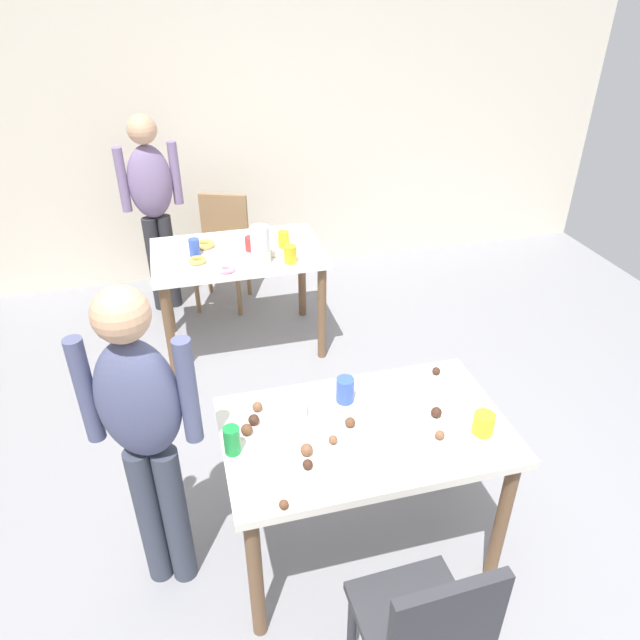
{
  "coord_description": "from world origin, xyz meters",
  "views": [
    {
      "loc": [
        -0.71,
        -1.7,
        2.41
      ],
      "look_at": [
        -0.08,
        0.68,
        0.9
      ],
      "focal_mm": 32.84,
      "sensor_mm": 36.0,
      "label": 1
    }
  ],
  "objects_px": {
    "chair_near_table": "(426,629)",
    "pitcher_far": "(260,246)",
    "soda_can": "(232,440)",
    "mixing_bowl": "(288,409)",
    "dining_table_far": "(239,265)",
    "chair_far_table": "(223,244)",
    "person_adult_far": "(153,199)",
    "dining_table_near": "(365,446)",
    "person_girl_near": "(144,426)"
  },
  "relations": [
    {
      "from": "chair_near_table",
      "to": "mixing_bowl",
      "type": "height_order",
      "value": "chair_near_table"
    },
    {
      "from": "chair_near_table",
      "to": "person_adult_far",
      "type": "xyz_separation_m",
      "value": [
        -0.78,
        3.33,
        0.42
      ]
    },
    {
      "from": "dining_table_near",
      "to": "person_adult_far",
      "type": "distance_m",
      "value": 2.73
    },
    {
      "from": "chair_near_table",
      "to": "person_adult_far",
      "type": "distance_m",
      "value": 3.45
    },
    {
      "from": "chair_far_table",
      "to": "person_adult_far",
      "type": "bearing_deg",
      "value": -179.71
    },
    {
      "from": "person_girl_near",
      "to": "soda_can",
      "type": "distance_m",
      "value": 0.34
    },
    {
      "from": "chair_near_table",
      "to": "chair_far_table",
      "type": "distance_m",
      "value": 3.35
    },
    {
      "from": "dining_table_far",
      "to": "person_adult_far",
      "type": "relative_size",
      "value": 0.75
    },
    {
      "from": "person_girl_near",
      "to": "mixing_bowl",
      "type": "xyz_separation_m",
      "value": [
        0.58,
        0.07,
        -0.1
      ]
    },
    {
      "from": "dining_table_far",
      "to": "chair_far_table",
      "type": "relative_size",
      "value": 1.31
    },
    {
      "from": "dining_table_near",
      "to": "person_girl_near",
      "type": "xyz_separation_m",
      "value": [
        -0.88,
        0.07,
        0.25
      ]
    },
    {
      "from": "chair_far_table",
      "to": "person_adult_far",
      "type": "relative_size",
      "value": 0.57
    },
    {
      "from": "dining_table_far",
      "to": "mixing_bowl",
      "type": "distance_m",
      "value": 1.75
    },
    {
      "from": "chair_far_table",
      "to": "soda_can",
      "type": "relative_size",
      "value": 7.13
    },
    {
      "from": "dining_table_far",
      "to": "chair_near_table",
      "type": "height_order",
      "value": "chair_near_table"
    },
    {
      "from": "chair_near_table",
      "to": "dining_table_far",
      "type": "bearing_deg",
      "value": 95.63
    },
    {
      "from": "chair_near_table",
      "to": "pitcher_far",
      "type": "relative_size",
      "value": 3.43
    },
    {
      "from": "chair_far_table",
      "to": "person_adult_far",
      "type": "distance_m",
      "value": 0.64
    },
    {
      "from": "dining_table_far",
      "to": "person_girl_near",
      "type": "bearing_deg",
      "value": -108.23
    },
    {
      "from": "chair_far_table",
      "to": "soda_can",
      "type": "distance_m",
      "value": 2.63
    },
    {
      "from": "person_adult_far",
      "to": "chair_far_table",
      "type": "bearing_deg",
      "value": 0.29
    },
    {
      "from": "dining_table_near",
      "to": "soda_can",
      "type": "xyz_separation_m",
      "value": [
        -0.55,
        -0.0,
        0.17
      ]
    },
    {
      "from": "dining_table_near",
      "to": "person_adult_far",
      "type": "xyz_separation_m",
      "value": [
        -0.8,
        2.6,
        0.27
      ]
    },
    {
      "from": "dining_table_near",
      "to": "soda_can",
      "type": "distance_m",
      "value": 0.58
    },
    {
      "from": "chair_near_table",
      "to": "person_adult_far",
      "type": "relative_size",
      "value": 0.57
    },
    {
      "from": "mixing_bowl",
      "to": "dining_table_near",
      "type": "bearing_deg",
      "value": -26.45
    },
    {
      "from": "dining_table_near",
      "to": "chair_near_table",
      "type": "distance_m",
      "value": 0.75
    },
    {
      "from": "dining_table_far",
      "to": "mixing_bowl",
      "type": "bearing_deg",
      "value": -90.71
    },
    {
      "from": "person_girl_near",
      "to": "mixing_bowl",
      "type": "distance_m",
      "value": 0.59
    },
    {
      "from": "mixing_bowl",
      "to": "soda_can",
      "type": "bearing_deg",
      "value": -149.61
    },
    {
      "from": "soda_can",
      "to": "chair_far_table",
      "type": "bearing_deg",
      "value": 84.79
    },
    {
      "from": "person_adult_far",
      "to": "soda_can",
      "type": "height_order",
      "value": "person_adult_far"
    },
    {
      "from": "soda_can",
      "to": "pitcher_far",
      "type": "bearing_deg",
      "value": 76.4
    },
    {
      "from": "chair_near_table",
      "to": "chair_far_table",
      "type": "relative_size",
      "value": 1.0
    },
    {
      "from": "person_girl_near",
      "to": "soda_can",
      "type": "bearing_deg",
      "value": -13.15
    },
    {
      "from": "chair_far_table",
      "to": "mixing_bowl",
      "type": "relative_size",
      "value": 5.37
    },
    {
      "from": "dining_table_far",
      "to": "mixing_bowl",
      "type": "xyz_separation_m",
      "value": [
        -0.02,
        -1.74,
        0.15
      ]
    },
    {
      "from": "chair_far_table",
      "to": "mixing_bowl",
      "type": "height_order",
      "value": "chair_far_table"
    },
    {
      "from": "dining_table_far",
      "to": "person_girl_near",
      "type": "height_order",
      "value": "person_girl_near"
    },
    {
      "from": "chair_near_table",
      "to": "pitcher_far",
      "type": "height_order",
      "value": "pitcher_far"
    },
    {
      "from": "person_girl_near",
      "to": "dining_table_far",
      "type": "bearing_deg",
      "value": 71.77
    },
    {
      "from": "dining_table_far",
      "to": "mixing_bowl",
      "type": "height_order",
      "value": "mixing_bowl"
    },
    {
      "from": "dining_table_far",
      "to": "soda_can",
      "type": "distance_m",
      "value": 1.92
    },
    {
      "from": "chair_near_table",
      "to": "soda_can",
      "type": "xyz_separation_m",
      "value": [
        -0.54,
        0.73,
        0.31
      ]
    },
    {
      "from": "soda_can",
      "to": "pitcher_far",
      "type": "height_order",
      "value": "pitcher_far"
    },
    {
      "from": "soda_can",
      "to": "person_girl_near",
      "type": "bearing_deg",
      "value": 166.85
    },
    {
      "from": "chair_near_table",
      "to": "soda_can",
      "type": "relative_size",
      "value": 7.13
    },
    {
      "from": "chair_far_table",
      "to": "pitcher_far",
      "type": "relative_size",
      "value": 3.43
    },
    {
      "from": "mixing_bowl",
      "to": "soda_can",
      "type": "relative_size",
      "value": 1.33
    },
    {
      "from": "dining_table_far",
      "to": "person_adult_far",
      "type": "xyz_separation_m",
      "value": [
        -0.52,
        0.71,
        0.27
      ]
    }
  ]
}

